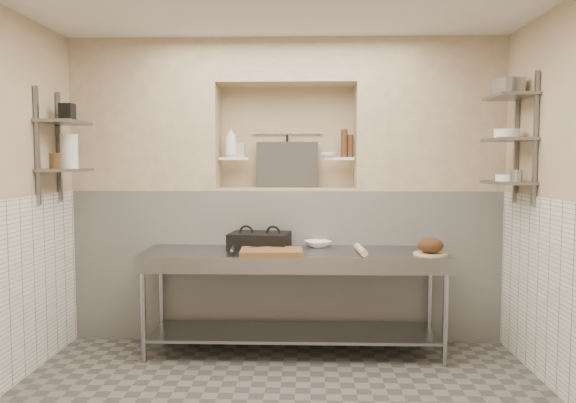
{
  "coord_description": "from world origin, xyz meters",
  "views": [
    {
      "loc": [
        0.19,
        -3.61,
        1.67
      ],
      "look_at": [
        0.04,
        0.9,
        1.35
      ],
      "focal_mm": 35.0,
      "sensor_mm": 36.0,
      "label": 1
    }
  ],
  "objects_px": {
    "panini_press": "(260,241)",
    "cutting_board": "(271,252)",
    "bowl_alcove": "(328,155)",
    "rolling_pin": "(361,250)",
    "bottle_soap": "(231,142)",
    "mixing_bowl": "(318,244)",
    "bread_loaf": "(430,245)",
    "jug_left": "(69,151)",
    "prep_table": "(294,281)"
  },
  "relations": [
    {
      "from": "panini_press",
      "to": "cutting_board",
      "type": "xyz_separation_m",
      "value": [
        0.13,
        -0.33,
        -0.05
      ]
    },
    {
      "from": "cutting_board",
      "to": "bowl_alcove",
      "type": "bearing_deg",
      "value": 54.94
    },
    {
      "from": "rolling_pin",
      "to": "bottle_soap",
      "type": "distance_m",
      "value": 1.62
    },
    {
      "from": "bottle_soap",
      "to": "mixing_bowl",
      "type": "bearing_deg",
      "value": -18.67
    },
    {
      "from": "bread_loaf",
      "to": "mixing_bowl",
      "type": "bearing_deg",
      "value": 156.3
    },
    {
      "from": "panini_press",
      "to": "jug_left",
      "type": "bearing_deg",
      "value": -165.73
    },
    {
      "from": "prep_table",
      "to": "panini_press",
      "type": "height_order",
      "value": "panini_press"
    },
    {
      "from": "cutting_board",
      "to": "mixing_bowl",
      "type": "height_order",
      "value": "mixing_bowl"
    },
    {
      "from": "mixing_bowl",
      "to": "bread_loaf",
      "type": "relative_size",
      "value": 1.1
    },
    {
      "from": "prep_table",
      "to": "bottle_soap",
      "type": "relative_size",
      "value": 8.84
    },
    {
      "from": "rolling_pin",
      "to": "bowl_alcove",
      "type": "bearing_deg",
      "value": 112.54
    },
    {
      "from": "cutting_board",
      "to": "bottle_soap",
      "type": "height_order",
      "value": "bottle_soap"
    },
    {
      "from": "cutting_board",
      "to": "jug_left",
      "type": "xyz_separation_m",
      "value": [
        -1.74,
        0.14,
        0.84
      ]
    },
    {
      "from": "rolling_pin",
      "to": "jug_left",
      "type": "xyz_separation_m",
      "value": [
        -2.49,
        0.04,
        0.83
      ]
    },
    {
      "from": "mixing_bowl",
      "to": "jug_left",
      "type": "distance_m",
      "value": 2.31
    },
    {
      "from": "panini_press",
      "to": "rolling_pin",
      "type": "bearing_deg",
      "value": -7.86
    },
    {
      "from": "panini_press",
      "to": "bread_loaf",
      "type": "xyz_separation_m",
      "value": [
        1.44,
        -0.3,
        0.01
      ]
    },
    {
      "from": "bottle_soap",
      "to": "cutting_board",
      "type": "bearing_deg",
      "value": -59.2
    },
    {
      "from": "rolling_pin",
      "to": "bowl_alcove",
      "type": "distance_m",
      "value": 1.04
    },
    {
      "from": "panini_press",
      "to": "bowl_alcove",
      "type": "height_order",
      "value": "bowl_alcove"
    },
    {
      "from": "rolling_pin",
      "to": "bowl_alcove",
      "type": "relative_size",
      "value": 2.59
    },
    {
      "from": "cutting_board",
      "to": "mixing_bowl",
      "type": "distance_m",
      "value": 0.59
    },
    {
      "from": "bread_loaf",
      "to": "bowl_alcove",
      "type": "bearing_deg",
      "value": 140.66
    },
    {
      "from": "cutting_board",
      "to": "jug_left",
      "type": "relative_size",
      "value": 1.74
    },
    {
      "from": "bottle_soap",
      "to": "jug_left",
      "type": "bearing_deg",
      "value": -156.3
    },
    {
      "from": "bread_loaf",
      "to": "rolling_pin",
      "type": "bearing_deg",
      "value": 173.71
    },
    {
      "from": "rolling_pin",
      "to": "mixing_bowl",
      "type": "bearing_deg",
      "value": 135.94
    },
    {
      "from": "prep_table",
      "to": "bread_loaf",
      "type": "distance_m",
      "value": 1.19
    },
    {
      "from": "panini_press",
      "to": "jug_left",
      "type": "height_order",
      "value": "jug_left"
    },
    {
      "from": "prep_table",
      "to": "bottle_soap",
      "type": "height_order",
      "value": "bottle_soap"
    },
    {
      "from": "bottle_soap",
      "to": "rolling_pin",
      "type": "bearing_deg",
      "value": -27.8
    },
    {
      "from": "panini_press",
      "to": "cutting_board",
      "type": "bearing_deg",
      "value": -62.08
    },
    {
      "from": "cutting_board",
      "to": "mixing_bowl",
      "type": "bearing_deg",
      "value": 47.86
    },
    {
      "from": "prep_table",
      "to": "panini_press",
      "type": "xyz_separation_m",
      "value": [
        -0.31,
        0.15,
        0.33
      ]
    },
    {
      "from": "rolling_pin",
      "to": "bottle_soap",
      "type": "bearing_deg",
      "value": 152.2
    },
    {
      "from": "rolling_pin",
      "to": "panini_press",
      "type": "bearing_deg",
      "value": 164.75
    },
    {
      "from": "mixing_bowl",
      "to": "bread_loaf",
      "type": "xyz_separation_m",
      "value": [
        0.92,
        -0.4,
        0.05
      ]
    },
    {
      "from": "cutting_board",
      "to": "bread_loaf",
      "type": "height_order",
      "value": "bread_loaf"
    },
    {
      "from": "jug_left",
      "to": "bread_loaf",
      "type": "bearing_deg",
      "value": -1.99
    },
    {
      "from": "cutting_board",
      "to": "rolling_pin",
      "type": "bearing_deg",
      "value": 7.26
    },
    {
      "from": "prep_table",
      "to": "cutting_board",
      "type": "xyz_separation_m",
      "value": [
        -0.18,
        -0.18,
        0.28
      ]
    },
    {
      "from": "bowl_alcove",
      "to": "prep_table",
      "type": "bearing_deg",
      "value": -120.97
    },
    {
      "from": "bottle_soap",
      "to": "bowl_alcove",
      "type": "height_order",
      "value": "bottle_soap"
    },
    {
      "from": "panini_press",
      "to": "bottle_soap",
      "type": "xyz_separation_m",
      "value": [
        -0.3,
        0.38,
        0.89
      ]
    },
    {
      "from": "prep_table",
      "to": "bread_loaf",
      "type": "bearing_deg",
      "value": -7.59
    },
    {
      "from": "mixing_bowl",
      "to": "bottle_soap",
      "type": "distance_m",
      "value": 1.27
    },
    {
      "from": "prep_table",
      "to": "mixing_bowl",
      "type": "height_order",
      "value": "mixing_bowl"
    },
    {
      "from": "mixing_bowl",
      "to": "jug_left",
      "type": "xyz_separation_m",
      "value": [
        -2.14,
        -0.3,
        0.83
      ]
    },
    {
      "from": "bowl_alcove",
      "to": "bread_loaf",
      "type": "bearing_deg",
      "value": -39.34
    },
    {
      "from": "panini_press",
      "to": "bread_loaf",
      "type": "relative_size",
      "value": 2.64
    }
  ]
}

